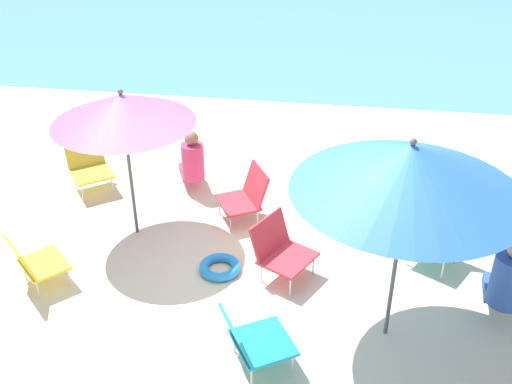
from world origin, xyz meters
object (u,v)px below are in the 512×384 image
Objects in this scene: umbrella_blue at (409,169)px; beach_chair_d at (89,166)px; beach_chair_f at (33,261)px; person_b at (192,162)px; beach_chair_b at (280,248)px; swim_ring at (220,267)px; person_a at (509,280)px; beach_chair_e at (252,340)px; umbrella_purple at (122,109)px; beach_chair_c at (439,234)px; beach_chair_a at (247,194)px.

beach_chair_d is (-3.89, 2.24, -1.47)m from umbrella_blue.
beach_chair_f is at bearing -30.96° from beach_chair_d.
umbrella_blue is 2.32× the size of person_b.
beach_chair_b is at bearing 23.93° from beach_chair_d.
beach_chair_d is at bearing 143.81° from swim_ring.
person_b is at bearing 66.61° from person_a.
person_b is at bearing 58.40° from beach_chair_d.
beach_chair_d is 0.77× the size of person_a.
swim_ring is (-0.57, 1.31, -0.26)m from beach_chair_e.
person_b reaches higher than swim_ring.
beach_chair_f is (-2.44, 0.77, 0.02)m from beach_chair_e.
swim_ring is (1.15, -0.60, -1.56)m from umbrella_purple.
person_b is at bearing 82.03° from beach_chair_e.
swim_ring is (-0.65, -0.04, -0.30)m from beach_chair_b.
swim_ring is at bearing -45.83° from beach_chair_c.
beach_chair_a reaches higher than beach_chair_c.
person_a reaches higher than beach_chair_a.
swim_ring is (-2.89, 0.36, -0.46)m from person_a.
beach_chair_a is 1.01× the size of beach_chair_f.
beach_chair_a is at bearing -7.24° from beach_chair_f.
beach_chair_b is 0.84× the size of person_b.
beach_chair_c is at bearing 13.54° from swim_ring.
beach_chair_a is 0.97× the size of beach_chair_b.
beach_chair_b is 2.28m from person_a.
beach_chair_d is (-2.23, 0.46, -0.03)m from beach_chair_a.
umbrella_purple reaches higher than beach_chair_c.
swim_ring is at bearing 82.34° from beach_chair_e.
umbrella_blue is 2.06× the size of person_a.
person_a is at bearing -8.73° from beach_chair_e.
beach_chair_e is at bearing 5.64° from beach_chair_d.
beach_chair_c is at bearing 45.50° from beach_chair_b.
umbrella_blue is 4.48× the size of swim_ring.
person_b is 1.93× the size of swim_ring.
person_b is at bearing 67.93° from umbrella_purple.
beach_chair_b reaches higher than beach_chair_d.
umbrella_blue is 1.98m from beach_chair_b.
swim_ring is (0.71, -1.69, -0.38)m from person_b.
beach_chair_b is 1.80m from beach_chair_c.
beach_chair_a is at bearing -72.18° from beach_chair_c.
beach_chair_d is (-4.48, 0.97, -0.02)m from beach_chair_c.
person_b reaches higher than beach_chair_b.
beach_chair_c is at bearing 35.41° from person_a.
person_a is 2.95m from swim_ring.
beach_chair_e is (-1.21, -0.61, -1.49)m from umbrella_blue.
swim_ring is at bearing 16.29° from beach_chair_d.
person_b reaches higher than beach_chair_c.
umbrella_purple is 2.27m from beach_chair_b.
beach_chair_d reaches higher than beach_chair_e.
beach_chair_c is 2.46m from swim_ring.
swim_ring is at bearing 179.04° from person_b.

